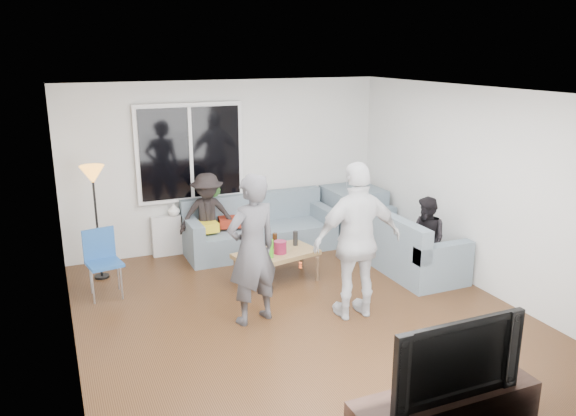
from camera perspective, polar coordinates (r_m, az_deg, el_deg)
name	(u,v)px	position (r m, az deg, el deg)	size (l,w,h in m)	color
floor	(300,316)	(6.89, 1.21, -10.76)	(5.00, 5.50, 0.04)	#56351C
ceiling	(301,90)	(6.18, 1.36, 11.72)	(5.00, 5.50, 0.04)	white
wall_back	(228,165)	(8.94, -6.07, 4.31)	(5.00, 0.04, 2.60)	silver
wall_front	(465,309)	(4.20, 17.27, -9.61)	(5.00, 0.04, 2.60)	silver
wall_left	(62,237)	(5.88, -21.73, -2.74)	(0.04, 5.50, 2.60)	silver
wall_right	(478,189)	(7.76, 18.49, 1.85)	(0.04, 5.50, 2.60)	silver
window_frame	(190,153)	(8.66, -9.77, 5.49)	(1.62, 0.06, 1.47)	white
window_glass	(191,153)	(8.62, -9.71, 5.45)	(1.50, 0.02, 1.35)	black
window_mullion	(191,153)	(8.61, -9.69, 5.44)	(0.05, 0.03, 1.35)	white
radiator	(194,232)	(8.92, -9.35, -2.41)	(1.30, 0.12, 0.62)	silver
potted_plant	(214,199)	(8.83, -7.38, 0.90)	(0.22, 0.17, 0.39)	#39692A
vase	(174,210)	(8.72, -11.36, -0.17)	(0.18, 0.18, 0.19)	white
sofa_back_section	(260,225)	(8.80, -2.83, -1.69)	(2.30, 0.85, 0.85)	slate
sofa_right_section	(404,238)	(8.35, 11.49, -2.95)	(0.85, 2.00, 0.85)	slate
sofa_corner	(353,213)	(9.46, 6.50, -0.52)	(0.85, 0.85, 0.85)	slate
cushion_yellow	(204,227)	(8.50, -8.42, -1.86)	(0.38, 0.32, 0.14)	yellow
cushion_red	(231,222)	(8.69, -5.74, -1.38)	(0.36, 0.30, 0.13)	maroon
coffee_table	(276,266)	(7.77, -1.20, -5.82)	(1.10, 0.60, 0.40)	#977549
pitcher	(280,247)	(7.63, -0.79, -3.94)	(0.17, 0.17, 0.17)	maroon
side_chair	(104,265)	(7.54, -17.90, -5.41)	(0.40, 0.40, 0.86)	#235297
floor_lamp	(97,223)	(8.07, -18.59, -1.48)	(0.32, 0.32, 1.56)	#FF9B30
player_left	(252,250)	(6.41, -3.60, -4.18)	(0.64, 0.42, 1.75)	#444348
player_right	(358,241)	(6.56, 6.98, -3.32)	(1.08, 0.45, 1.84)	silver
spectator_right	(426,239)	(7.90, 13.70, -3.03)	(0.56, 0.43, 1.14)	black
spectator_back	(208,216)	(8.53, -8.05, -0.81)	(0.84, 0.48, 1.30)	black
tv_console	(444,416)	(4.99, 15.35, -19.45)	(1.60, 0.40, 0.44)	#37231B
television	(449,354)	(4.70, 15.84, -13.91)	(1.15, 0.15, 0.66)	black
bottle_c	(275,241)	(7.82, -1.33, -3.29)	(0.07, 0.07, 0.21)	black
bottle_a	(253,245)	(7.69, -3.54, -3.72)	(0.07, 0.07, 0.19)	#F3510E
bottle_e	(295,238)	(7.92, 0.74, -3.05)	(0.07, 0.07, 0.21)	black
bottle_b	(271,249)	(7.47, -1.75, -4.09)	(0.08, 0.08, 0.25)	#399A1C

